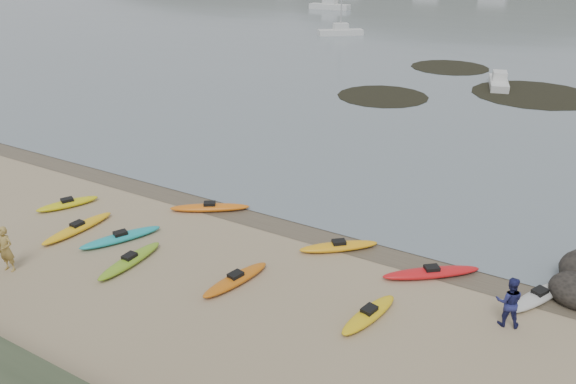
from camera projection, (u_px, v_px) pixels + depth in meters
The scene contains 7 objects.
ground at pixel (288, 221), 26.38m from camera, with size 600.00×600.00×0.00m, color tan.
wet_sand at pixel (285, 224), 26.14m from camera, with size 60.00×60.00×0.00m, color brown.
kayaks at pixel (241, 250), 23.56m from camera, with size 23.33×9.23×0.34m.
person_west at pixel (6, 249), 22.07m from camera, with size 0.70×0.46×1.91m, color #AE8E45.
person_east at pixel (509, 302), 18.90m from camera, with size 0.90×0.70×1.84m, color navy.
kelp_mats at pixel (471, 86), 50.87m from camera, with size 19.98×22.62×0.04m.
moored_boats at pixel (571, 25), 84.79m from camera, with size 96.90×86.08×1.12m.
Camera 1 is at (11.98, -20.25, 12.00)m, focal length 35.00 mm.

